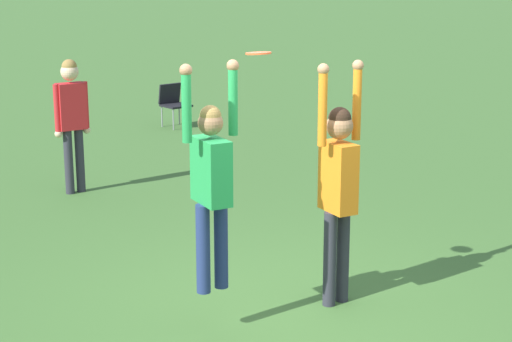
% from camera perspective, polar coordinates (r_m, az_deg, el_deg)
% --- Properties ---
extents(ground_plane, '(120.00, 120.00, 0.00)m').
position_cam_1_polar(ground_plane, '(7.90, 1.60, -9.58)').
color(ground_plane, '#3D662D').
extents(person_jumping, '(0.57, 0.45, 1.97)m').
position_cam_1_polar(person_jumping, '(7.14, -3.01, -0.19)').
color(person_jumping, navy).
rests_on(person_jumping, ground_plane).
extents(person_defending, '(0.53, 0.40, 2.28)m').
position_cam_1_polar(person_defending, '(7.80, 5.51, -0.43)').
color(person_defending, '#2D2D38').
rests_on(person_defending, ground_plane).
extents(frisbee, '(0.22, 0.22, 0.03)m').
position_cam_1_polar(frisbee, '(7.37, 0.16, 7.86)').
color(frisbee, '#E04C23').
extents(camping_chair_0, '(0.48, 0.51, 0.81)m').
position_cam_1_polar(camping_chair_0, '(16.37, -5.53, 4.66)').
color(camping_chair_0, gray).
rests_on(camping_chair_0, ground_plane).
extents(person_spectator_near, '(0.53, 0.24, 1.84)m').
position_cam_1_polar(person_spectator_near, '(11.83, -12.19, 3.82)').
color(person_spectator_near, '#2D2D38').
rests_on(person_spectator_near, ground_plane).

